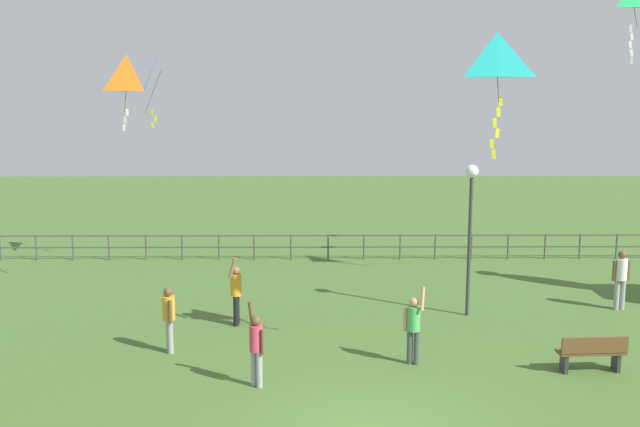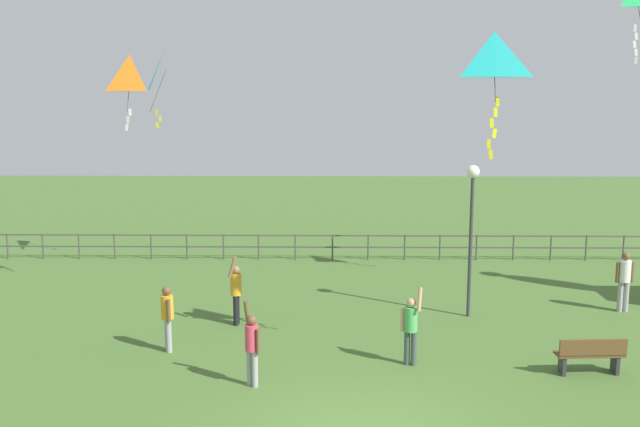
# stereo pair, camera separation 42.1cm
# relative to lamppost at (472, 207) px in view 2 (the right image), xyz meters

# --- Properties ---
(lamppost) EXTENTS (0.36, 0.36, 4.23)m
(lamppost) POSITION_rel_lamppost_xyz_m (0.00, 0.00, 0.00)
(lamppost) COLOR #38383D
(lamppost) RESTS_ON ground_plane
(park_bench) EXTENTS (1.52, 0.50, 0.85)m
(park_bench) POSITION_rel_lamppost_xyz_m (1.91, -4.18, -2.63)
(park_bench) COLOR brown
(park_bench) RESTS_ON ground_plane
(person_0) EXTENTS (0.33, 0.49, 1.90)m
(person_0) POSITION_rel_lamppost_xyz_m (-6.37, -0.81, -2.14)
(person_0) COLOR black
(person_0) RESTS_ON ground_plane
(person_1) EXTENTS (0.48, 0.38, 1.86)m
(person_1) POSITION_rel_lamppost_xyz_m (-2.01, -3.66, -2.16)
(person_1) COLOR #3F4C47
(person_1) RESTS_ON ground_plane
(person_2) EXTENTS (0.30, 0.46, 1.62)m
(person_2) POSITION_rel_lamppost_xyz_m (-7.75, -2.86, -2.16)
(person_2) COLOR #99999E
(person_2) RESTS_ON ground_plane
(person_3) EXTENTS (0.52, 0.32, 1.73)m
(person_3) POSITION_rel_lamppost_xyz_m (4.47, 0.48, -2.10)
(person_3) COLOR #99999E
(person_3) RESTS_ON ground_plane
(person_4) EXTENTS (0.39, 0.42, 1.84)m
(person_4) POSITION_rel_lamppost_xyz_m (-5.51, -4.91, -2.17)
(person_4) COLOR #99999E
(person_4) RESTS_ON ground_plane
(kite_0) EXTENTS (0.99, 1.28, 2.63)m
(kite_0) POSITION_rel_lamppost_xyz_m (-9.40, 5.25, 3.72)
(kite_0) COLOR #198CD1
(kite_1) EXTENTS (1.08, 0.65, 2.60)m
(kite_1) POSITION_rel_lamppost_xyz_m (-0.44, -4.00, 3.73)
(kite_1) COLOR #19B2B2
(kite_2) EXTENTS (0.84, 0.85, 2.13)m
(kite_2) POSITION_rel_lamppost_xyz_m (-9.71, 1.99, 3.49)
(kite_2) COLOR orange
(waterfront_railing) EXTENTS (36.04, 0.06, 0.95)m
(waterfront_railing) POSITION_rel_lamppost_xyz_m (-3.63, 6.72, -2.47)
(waterfront_railing) COLOR #4C4742
(waterfront_railing) RESTS_ON ground_plane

